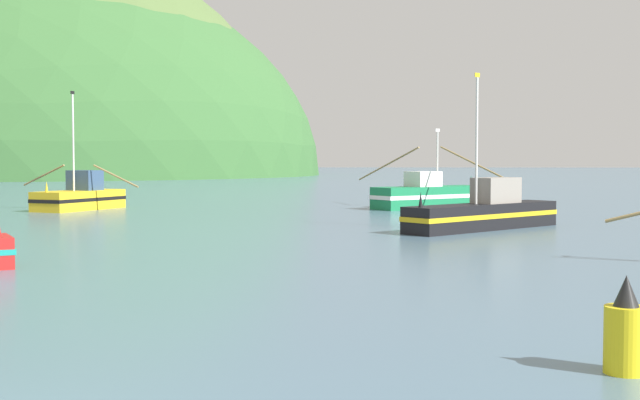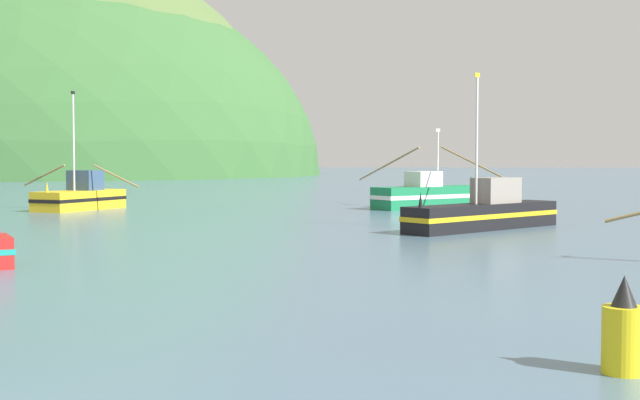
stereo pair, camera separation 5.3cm
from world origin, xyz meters
name	(u,v)px [view 2 (the right image)]	position (x,y,z in m)	size (l,w,h in m)	color
hill_far_left	(8,175)	(-66.22, 156.32, 0.00)	(118.80, 95.04, 98.39)	#516B38
fishing_boat_green	(429,195)	(10.48, 47.88, 0.89)	(9.65, 13.03, 5.48)	#197A47
fishing_boat_black	(485,213)	(11.61, 31.20, 0.81)	(8.39, 8.02, 7.48)	black
fishing_boat_yellow	(80,197)	(-12.98, 45.15, 0.85)	(8.95, 7.18, 7.84)	gold
channel_buoy	(623,333)	(9.56, 4.83, 0.65)	(0.67, 0.67, 1.58)	yellow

